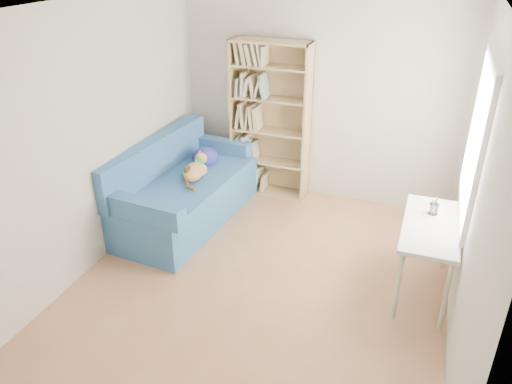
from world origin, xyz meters
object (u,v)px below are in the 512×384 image
bookshelf (270,127)px  pen_cup (434,208)px  sofa (183,191)px  desk (430,232)px

bookshelf → pen_cup: (2.06, -1.31, -0.10)m
sofa → desk: (2.79, -0.46, 0.30)m
bookshelf → pen_cup: 2.44m
bookshelf → desk: size_ratio=1.84×
sofa → bookshelf: size_ratio=1.04×
bookshelf → desk: bookshelf is taller
sofa → bookshelf: bookshelf is taller
desk → pen_cup: (-0.00, 0.21, 0.15)m
bookshelf → desk: 2.57m
desk → pen_cup: 0.25m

